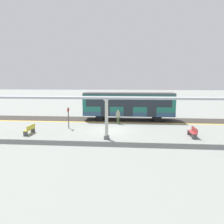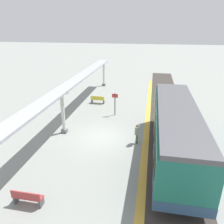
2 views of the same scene
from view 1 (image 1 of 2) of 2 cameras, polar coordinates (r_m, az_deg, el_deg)
The scene contains 10 objects.
ground_plane at distance 19.73m, azimuth 0.01°, elevation -5.24°, with size 176.00×176.00×0.00m, color gray.
tactile_edge_strip at distance 23.02m, azimuth 0.69°, elevation -3.13°, with size 0.47×38.35×0.01m, color gold.
trackbed at distance 24.81m, azimuth 0.98°, elevation -2.23°, with size 3.20×50.35×0.01m, color #38332D.
train_near_carriage at distance 24.46m, azimuth 4.84°, elevation 1.90°, with size 2.65×11.17×3.48m.
canopy_pillar_second at distance 16.27m, azimuth -1.62°, elevation -2.02°, with size 1.10×0.44×3.45m.
canopy_beam at distance 16.01m, azimuth -1.30°, elevation 4.23°, with size 1.20×30.51×0.16m, color #A8AAB2.
bench_near_end at distance 18.56m, azimuth 22.80°, elevation -5.48°, with size 1.50×0.45×0.86m.
bench_mid_platform at distance 19.61m, azimuth -23.09°, elevation -4.74°, with size 1.50×0.45×0.86m.
platform_info_sign at distance 20.53m, azimuth -12.76°, elevation -1.10°, with size 0.56×0.10×2.20m.
passenger_waiting_near_edge at distance 22.16m, azimuth 1.80°, elevation -1.00°, with size 0.30×0.49×1.59m.
Camera 1 is at (19.04, 1.53, 4.91)m, focal length 30.95 mm.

